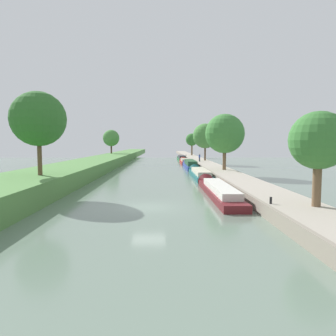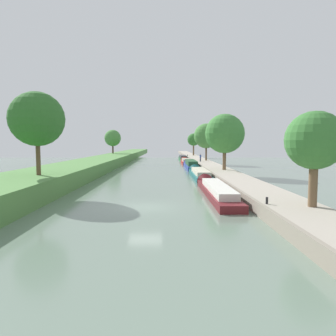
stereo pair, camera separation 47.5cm
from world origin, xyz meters
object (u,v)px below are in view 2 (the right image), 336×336
at_px(narrowboat_red, 186,161).
at_px(mooring_bollard_far, 188,155).
at_px(narrowboat_maroon, 215,190).
at_px(narrowboat_green, 183,158).
at_px(person_walking, 200,157).
at_px(narrowboat_blue, 191,165).
at_px(narrowboat_teal, 199,173).
at_px(mooring_bollard_near, 267,201).

bearing_deg(narrowboat_red, mooring_bollard_far, 84.91).
distance_m(narrowboat_maroon, narrowboat_red, 44.85).
distance_m(narrowboat_green, person_walking, 21.80).
distance_m(narrowboat_blue, mooring_bollard_far, 34.79).
bearing_deg(person_walking, narrowboat_maroon, -94.22).
bearing_deg(narrowboat_red, narrowboat_blue, -89.89).
bearing_deg(narrowboat_teal, person_walking, 83.22).
bearing_deg(person_walking, narrowboat_red, 109.62).
bearing_deg(mooring_bollard_far, narrowboat_blue, -93.02).
bearing_deg(person_walking, narrowboat_teal, -96.78).
xyz_separation_m(narrowboat_blue, narrowboat_red, (-0.03, 13.88, -0.17)).
relative_size(narrowboat_maroon, narrowboat_teal, 1.11).
height_order(narrowboat_blue, narrowboat_green, narrowboat_blue).
relative_size(narrowboat_teal, mooring_bollard_near, 31.56).
bearing_deg(narrowboat_maroon, narrowboat_red, 89.87).
xyz_separation_m(narrowboat_teal, mooring_bollard_far, (1.78, 50.02, 0.63)).
xyz_separation_m(narrowboat_red, narrowboat_green, (0.07, 14.15, 0.08)).
xyz_separation_m(narrowboat_blue, mooring_bollard_far, (1.83, 34.74, 0.46)).
bearing_deg(narrowboat_teal, narrowboat_red, 90.16).
bearing_deg(narrowboat_blue, mooring_bollard_far, 86.98).
height_order(narrowboat_teal, mooring_bollard_far, mooring_bollard_far).
xyz_separation_m(narrowboat_teal, mooring_bollard_near, (1.78, -24.49, 0.63)).
distance_m(narrowboat_blue, person_walking, 7.02).
distance_m(narrowboat_red, mooring_bollard_far, 20.95).
distance_m(narrowboat_teal, mooring_bollard_near, 24.56).
height_order(mooring_bollard_near, mooring_bollard_far, same).
bearing_deg(narrowboat_green, mooring_bollard_near, -88.49).
height_order(narrowboat_blue, person_walking, person_walking).
bearing_deg(mooring_bollard_near, person_walking, 89.01).
height_order(narrowboat_blue, mooring_bollard_near, narrowboat_blue).
distance_m(narrowboat_maroon, mooring_bollard_near, 9.04).
xyz_separation_m(narrowboat_green, person_walking, (2.59, -21.61, 1.20)).
bearing_deg(mooring_bollard_far, narrowboat_green, -104.90).
bearing_deg(narrowboat_teal, narrowboat_maroon, -90.65).
height_order(narrowboat_maroon, narrowboat_blue, narrowboat_blue).
bearing_deg(narrowboat_blue, narrowboat_maroon, -90.23).
bearing_deg(narrowboat_maroon, mooring_bollard_far, 88.29).
bearing_deg(narrowboat_teal, mooring_bollard_near, -85.84).
distance_m(narrowboat_blue, narrowboat_red, 13.88).
height_order(narrowboat_maroon, person_walking, person_walking).
distance_m(narrowboat_red, person_walking, 8.02).
relative_size(person_walking, mooring_bollard_far, 3.69).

